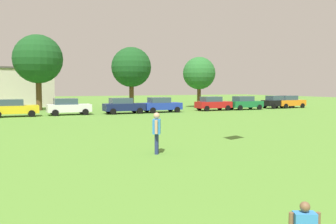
% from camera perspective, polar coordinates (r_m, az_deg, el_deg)
% --- Properties ---
extents(ground_plane, '(160.00, 160.00, 0.00)m').
position_cam_1_polar(ground_plane, '(31.32, -19.82, -1.42)').
color(ground_plane, '#568C33').
extents(adult_bystander, '(0.54, 0.77, 1.77)m').
position_cam_1_polar(adult_bystander, '(15.18, -1.83, -2.78)').
color(adult_bystander, navy).
rests_on(adult_bystander, ground).
extents(parked_car_yellow_1, '(4.30, 2.02, 1.68)m').
position_cam_1_polar(parked_car_yellow_1, '(36.95, -23.47, 0.62)').
color(parked_car_yellow_1, yellow).
rests_on(parked_car_yellow_1, ground).
extents(parked_car_white_2, '(4.30, 2.02, 1.68)m').
position_cam_1_polar(parked_car_white_2, '(37.49, -15.68, 0.85)').
color(parked_car_white_2, white).
rests_on(parked_car_white_2, ground).
extents(parked_car_navy_3, '(4.30, 2.02, 1.68)m').
position_cam_1_polar(parked_car_navy_3, '(38.19, -7.17, 1.02)').
color(parked_car_navy_3, '#141E4C').
rests_on(parked_car_navy_3, ground).
extents(parked_car_blue_4, '(4.30, 2.02, 1.68)m').
position_cam_1_polar(parked_car_blue_4, '(39.75, -1.10, 1.17)').
color(parked_car_blue_4, '#1E38AD').
rests_on(parked_car_blue_4, ground).
extents(parked_car_red_5, '(4.30, 2.02, 1.68)m').
position_cam_1_polar(parked_car_red_5, '(43.25, 7.19, 1.37)').
color(parked_car_red_5, red).
rests_on(parked_car_red_5, ground).
extents(parked_car_green_6, '(4.30, 2.02, 1.68)m').
position_cam_1_polar(parked_car_green_6, '(45.56, 12.20, 1.45)').
color(parked_car_green_6, '#196B38').
rests_on(parked_car_green_6, ground).
extents(parked_car_black_7, '(4.30, 2.02, 1.68)m').
position_cam_1_polar(parked_car_black_7, '(49.76, 17.09, 1.57)').
color(parked_car_black_7, black).
rests_on(parked_car_black_7, ground).
extents(parked_car_orange_8, '(4.30, 2.02, 1.68)m').
position_cam_1_polar(parked_car_orange_8, '(50.94, 18.79, 1.59)').
color(parked_car_orange_8, orange).
rests_on(parked_car_orange_8, ground).
extents(tree_center, '(5.85, 5.85, 9.12)m').
position_cam_1_polar(tree_center, '(45.97, -20.08, 7.93)').
color(tree_center, brown).
rests_on(tree_center, ground).
extents(tree_right, '(5.07, 5.07, 7.89)m').
position_cam_1_polar(tree_right, '(45.83, -5.88, 7.12)').
color(tree_right, brown).
rests_on(tree_right, ground).
extents(tree_far_right, '(4.47, 4.47, 6.97)m').
position_cam_1_polar(tree_far_right, '(49.53, 5.00, 6.17)').
color(tree_far_right, brown).
rests_on(tree_far_right, ground).
extents(house_left, '(11.26, 7.90, 5.58)m').
position_cam_1_polar(house_left, '(56.20, -23.66, 3.66)').
color(house_left, beige).
rests_on(house_left, ground).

